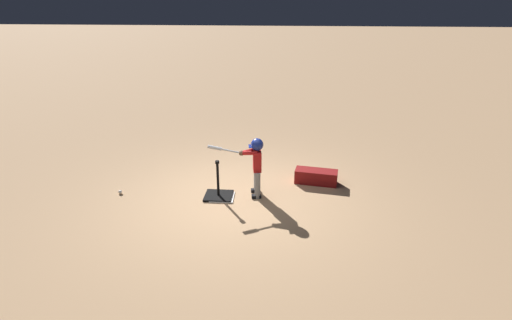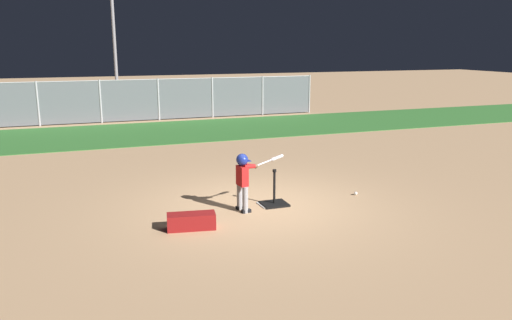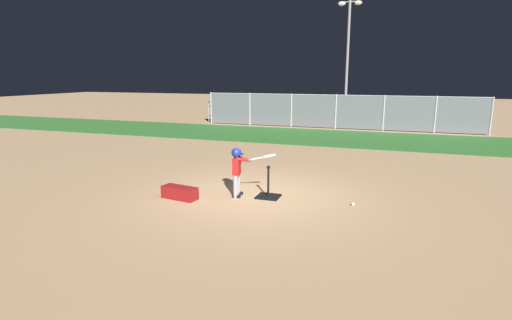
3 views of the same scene
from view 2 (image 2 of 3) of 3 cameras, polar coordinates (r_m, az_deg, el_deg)
ground_plane at (r=10.06m, az=0.44°, el=-5.22°), size 90.00×90.00×0.00m
grass_outfield_strip at (r=18.87m, az=-9.48°, el=3.25°), size 56.00×4.99×0.02m
backstop_fence at (r=21.79m, az=-11.09°, el=6.94°), size 14.30×0.08×1.78m
home_plate at (r=10.10m, az=1.64°, el=-5.09°), size 0.46×0.46×0.02m
batting_tee at (r=10.08m, az=2.10°, el=-4.70°), size 0.52×0.47×0.74m
batter_child at (r=9.55m, az=-1.39°, el=-1.71°), size 1.01×0.37×1.14m
baseball at (r=10.94m, az=11.33°, el=-3.77°), size 0.07×0.07×0.07m
bleachers_left_center at (r=23.34m, az=-27.15°, el=5.35°), size 2.72×2.50×1.25m
bleachers_far_right at (r=23.94m, az=-7.52°, el=6.54°), size 3.40×1.93×1.03m
equipment_bag at (r=8.85m, az=-7.40°, el=-6.95°), size 0.88×0.45×0.28m
field_light_pole at (r=32.64m, az=-16.12°, el=16.57°), size 1.76×0.44×8.31m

